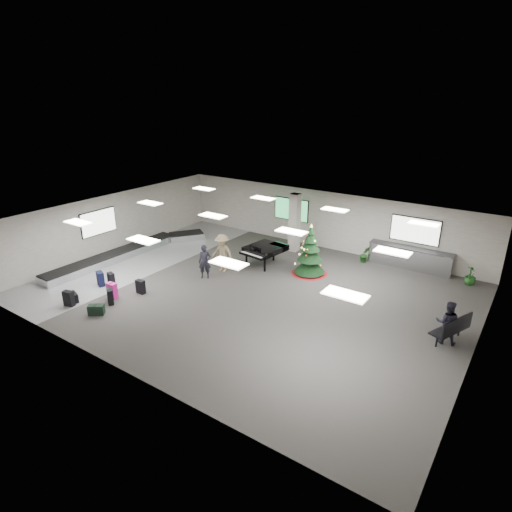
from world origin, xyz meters
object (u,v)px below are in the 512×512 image
Objects in this scene: grand_piano at (264,249)px; traveler_b at (222,253)px; traveler_bench at (447,322)px; pink_suitcase at (112,291)px; potted_plant_right at (471,276)px; traveler_a at (205,262)px; service_counter at (410,258)px; potted_plant_left at (365,254)px; christmas_tree at (310,257)px; baggage_carousel at (130,252)px; bench at (453,327)px.

traveler_b is at bearing -115.95° from grand_piano.
pink_suitcase is at bearing 6.17° from traveler_bench.
pink_suitcase is 15.96m from potted_plant_right.
traveler_a is 1.01× the size of traveler_bench.
potted_plant_left is (-2.12, -0.52, -0.11)m from service_counter.
pink_suitcase is 0.32× the size of grand_piano.
potted_plant_left is at bearing 60.39° from christmas_tree.
traveler_b reaches higher than service_counter.
grand_piano is (-2.44, -0.29, -0.05)m from christmas_tree.
traveler_a reaches higher than potted_plant_right.
traveler_bench is (12.47, 4.38, 0.46)m from pink_suitcase.
baggage_carousel is 12.39m from potted_plant_left.
service_counter reaches higher than potted_plant_right.
traveler_a is (-3.82, -3.24, -0.06)m from christmas_tree.
potted_plant_left is at bearing -166.25° from service_counter.
bench is at bearing -61.80° from service_counter.
potted_plant_left reaches higher than baggage_carousel.
christmas_tree reaches higher than service_counter.
traveler_b is at bearing 47.00° from traveler_a.
traveler_b is at bearing -160.20° from bench.
baggage_carousel is 16.94m from potted_plant_right.
christmas_tree is (5.69, 7.11, 0.52)m from pink_suitcase.
pink_suitcase is at bearing -128.66° from christmas_tree.
potted_plant_right is (10.46, 6.27, -0.36)m from traveler_a.
traveler_a is 0.86× the size of traveler_b.
pink_suitcase is at bearing -131.93° from service_counter.
traveler_bench is 5.77m from potted_plant_right.
service_counter is (12.84, 6.73, 0.33)m from baggage_carousel.
christmas_tree is at bearing 6.22° from traveler_a.
traveler_a reaches higher than potted_plant_left.
grand_piano is 9.68m from potted_plant_right.
pink_suitcase is (-9.46, -10.53, -0.20)m from service_counter.
traveler_bench is at bearing -7.57° from grand_piano.
baggage_carousel is at bearing -155.26° from bench.
christmas_tree reaches higher than traveler_bench.
pink_suitcase is 0.79× the size of potted_plant_right.
service_counter is 5.75× the size of pink_suitcase.
potted_plant_right is (-0.35, 5.59, -0.14)m from bench.
grand_piano is at bearing -142.00° from potted_plant_left.
grand_piano is at bearing -149.12° from service_counter.
traveler_b is 11.52m from potted_plant_right.
potted_plant_right reaches higher than pink_suitcase.
potted_plant_left is (10.72, 6.21, 0.22)m from baggage_carousel.
potted_plant_right is at bearing 24.76° from traveler_b.
potted_plant_left is at bearing 50.55° from pink_suitcase.
potted_plant_right reaches higher than potted_plant_left.
service_counter is at bearing 13.75° from potted_plant_left.
grand_piano is 1.36× the size of traveler_bench.
service_counter is 4.56× the size of potted_plant_right.
traveler_b reaches higher than traveler_bench.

